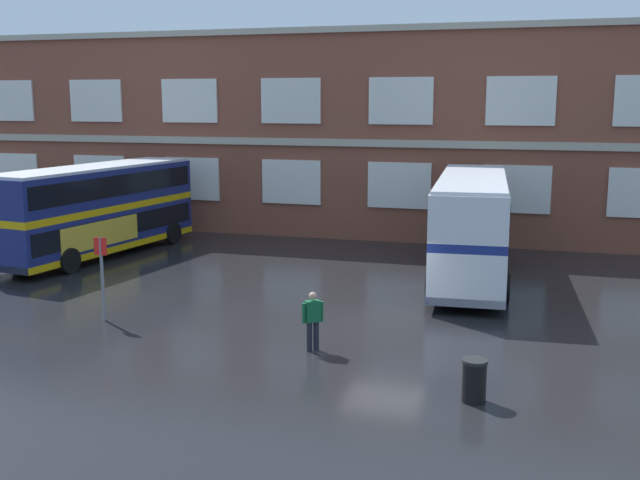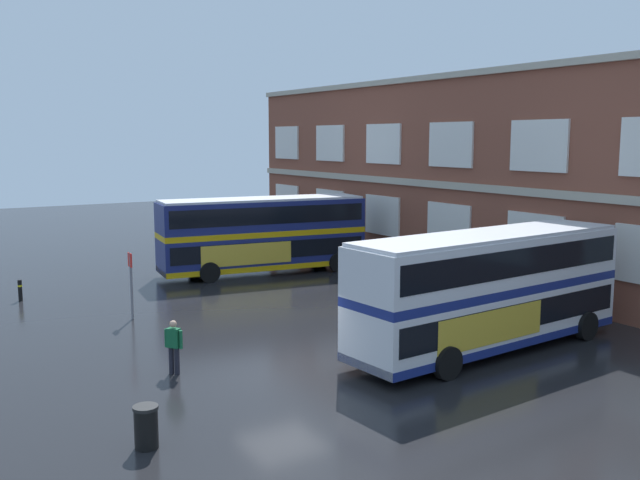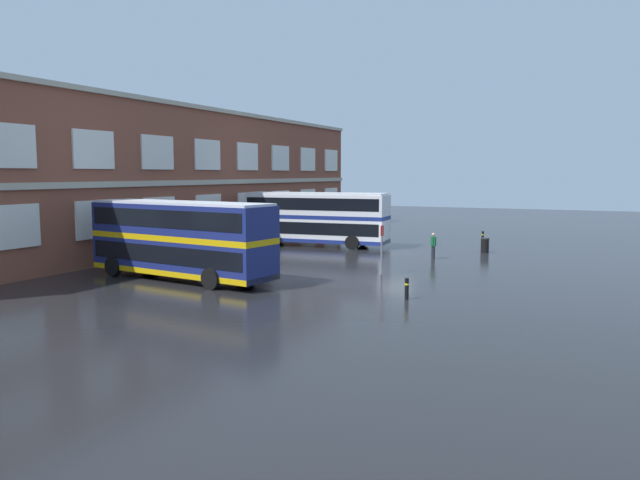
% 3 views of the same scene
% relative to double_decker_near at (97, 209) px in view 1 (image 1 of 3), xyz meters
% --- Properties ---
extents(ground_plane, '(120.00, 120.00, 0.00)m').
position_rel_double_decker_near_xyz_m(ground_plane, '(14.58, -4.89, -2.15)').
color(ground_plane, black).
extents(brick_terminal_building, '(50.00, 8.19, 10.44)m').
position_rel_double_decker_near_xyz_m(brick_terminal_building, '(12.33, 11.09, 2.93)').
color(brick_terminal_building, brown).
rests_on(brick_terminal_building, ground).
extents(double_decker_near, '(4.04, 11.25, 4.07)m').
position_rel_double_decker_near_xyz_m(double_decker_near, '(0.00, 0.00, 0.00)').
color(double_decker_near, navy).
rests_on(double_decker_near, ground).
extents(double_decker_middle, '(3.47, 11.16, 4.07)m').
position_rel_double_decker_near_xyz_m(double_decker_middle, '(16.51, 0.09, 0.00)').
color(double_decker_middle, silver).
rests_on(double_decker_middle, ground).
extents(waiting_passenger, '(0.57, 0.46, 1.70)m').
position_rel_double_decker_near_xyz_m(waiting_passenger, '(13.17, -9.91, -1.22)').
color(waiting_passenger, black).
rests_on(waiting_passenger, ground).
extents(bus_stand_flag, '(0.44, 0.10, 2.70)m').
position_rel_double_decker_near_xyz_m(bus_stand_flag, '(5.90, -8.98, -0.51)').
color(bus_stand_flag, slate).
rests_on(bus_stand_flag, ground).
extents(station_litter_bin, '(0.60, 0.60, 1.03)m').
position_rel_double_decker_near_xyz_m(station_litter_bin, '(17.86, -12.34, -1.63)').
color(station_litter_bin, black).
rests_on(station_litter_bin, ground).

